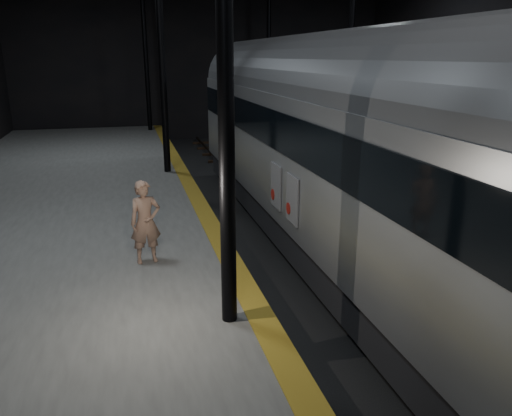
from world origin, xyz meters
name	(u,v)px	position (x,y,z in m)	size (l,w,h in m)	color
ground	(336,262)	(0.00, 0.00, 0.00)	(44.00, 44.00, 0.00)	black
platform_left	(40,275)	(-7.50, 0.00, 0.50)	(9.00, 43.80, 1.00)	#51514E
tactile_strip	(218,238)	(-3.25, 0.00, 1.00)	(0.50, 43.80, 0.01)	olive
track	(337,260)	(0.00, 0.00, 0.07)	(2.40, 43.00, 0.24)	#3F3328
train	(339,141)	(0.00, 0.20, 3.28)	(3.29, 21.99, 5.88)	gray
woman	(145,222)	(-5.04, -1.05, 1.92)	(0.67, 0.44, 1.85)	#A47A64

